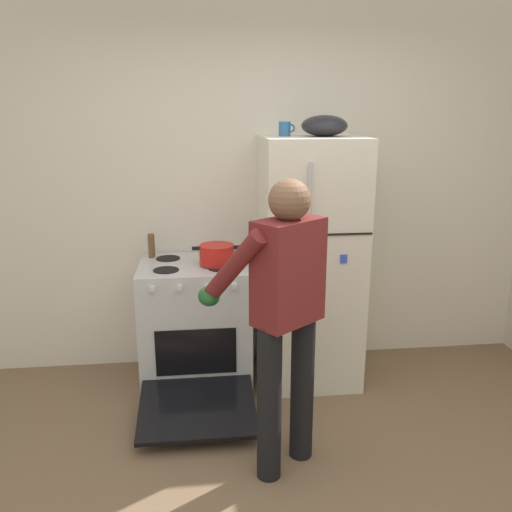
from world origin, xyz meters
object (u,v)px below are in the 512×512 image
object	(u,v)px
red_pot	(217,254)
mixing_bowl	(324,126)
person_cook	(283,303)
refrigerator	(309,262)
stove_range	(196,325)
coffee_mug	(285,129)
pepper_mill	(151,245)

from	to	relation	value
red_pot	mixing_bowl	distance (m)	1.13
person_cook	refrigerator	bearing A→B (deg)	70.53
red_pot	mixing_bowl	world-z (taller)	mixing_bowl
red_pot	mixing_bowl	size ratio (longest dim) A/B	1.10
stove_range	mixing_bowl	world-z (taller)	mixing_bowl
red_pot	coffee_mug	world-z (taller)	coffee_mug
refrigerator	mixing_bowl	bearing A→B (deg)	0.22
person_cook	red_pot	world-z (taller)	person_cook
refrigerator	pepper_mill	bearing A→B (deg)	169.81
stove_range	red_pot	bearing A→B (deg)	-11.42
refrigerator	person_cook	distance (m)	1.07
stove_range	refrigerator	bearing A→B (deg)	1.22
stove_range	red_pot	distance (m)	0.55
refrigerator	red_pot	xyz separation A→B (m)	(-0.65, -0.05, 0.09)
stove_range	coffee_mug	xyz separation A→B (m)	(0.64, 0.07, 1.36)
refrigerator	red_pot	world-z (taller)	refrigerator
person_cook	stove_range	bearing A→B (deg)	115.01
person_cook	coffee_mug	size ratio (longest dim) A/B	14.28
person_cook	red_pot	size ratio (longest dim) A/B	4.74
refrigerator	person_cook	size ratio (longest dim) A/B	1.09
refrigerator	stove_range	distance (m)	0.92
pepper_mill	mixing_bowl	bearing A→B (deg)	-9.51
coffee_mug	stove_range	bearing A→B (deg)	-173.93
refrigerator	mixing_bowl	size ratio (longest dim) A/B	5.68
coffee_mug	mixing_bowl	size ratio (longest dim) A/B	0.36
person_cook	pepper_mill	xyz separation A→B (m)	(-0.76, 1.20, 0.02)
mixing_bowl	pepper_mill	bearing A→B (deg)	170.49
refrigerator	mixing_bowl	xyz separation A→B (m)	(0.08, 0.00, 0.94)
refrigerator	stove_range	world-z (taller)	refrigerator
red_pot	person_cook	bearing A→B (deg)	-72.54
pepper_mill	coffee_mug	bearing A→B (deg)	-9.10
refrigerator	red_pot	size ratio (longest dim) A/B	5.18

